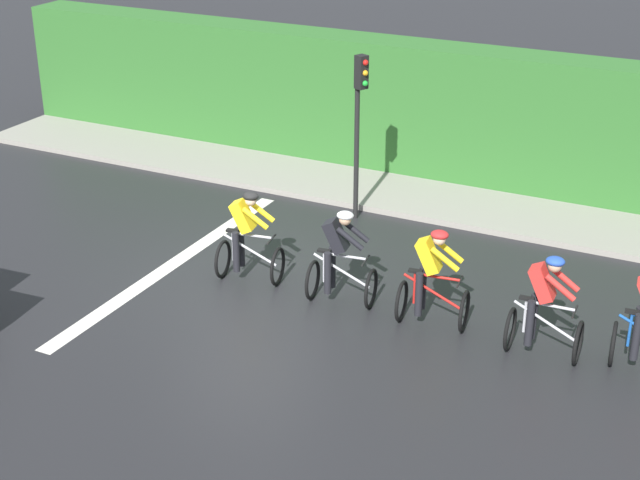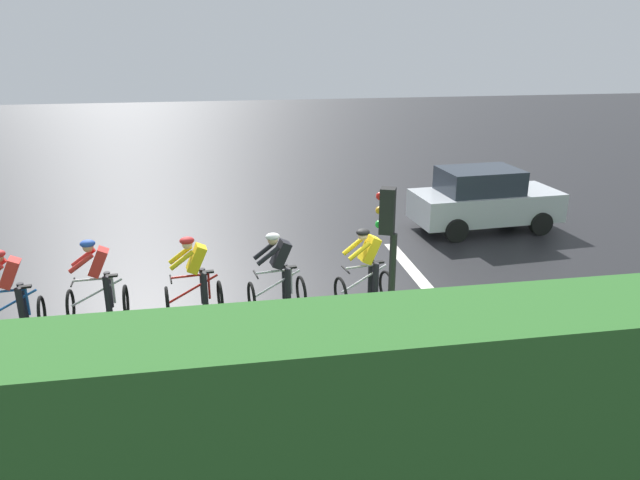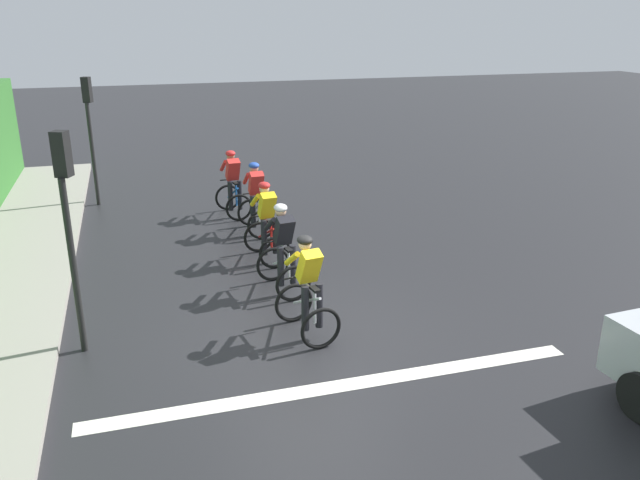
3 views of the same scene
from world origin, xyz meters
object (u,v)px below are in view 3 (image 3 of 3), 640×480
Objects in this scene: cyclist_mid at (267,224)px; traffic_light_near_crossing at (68,210)px; cyclist_lead at (233,185)px; cyclist_trailing at (308,290)px; cyclist_second at (256,200)px; cyclist_fourth at (283,251)px; traffic_light_far_junction at (90,121)px.

cyclist_mid is 0.50× the size of traffic_light_near_crossing.
cyclist_lead is 1.00× the size of cyclist_trailing.
cyclist_second is 0.50× the size of traffic_light_near_crossing.
cyclist_fourth is 0.50× the size of traffic_light_far_junction.
cyclist_mid is 3.41m from cyclist_trailing.
cyclist_mid is 1.00× the size of cyclist_trailing.
traffic_light_far_junction reaches higher than cyclist_mid.
traffic_light_near_crossing is at bearing -89.93° from traffic_light_far_junction.
traffic_light_far_junction is (-3.39, 8.80, 1.43)m from cyclist_trailing.
cyclist_mid is 6.57m from traffic_light_far_junction.
traffic_light_near_crossing is (-3.46, -2.84, 1.43)m from cyclist_mid.
cyclist_mid is 4.69m from traffic_light_near_crossing.
cyclist_lead and cyclist_fourth have the same top height.
traffic_light_far_junction is (-0.01, 8.24, 0.00)m from traffic_light_near_crossing.
traffic_light_far_junction reaches higher than cyclist_lead.
cyclist_second and cyclist_fourth have the same top height.
traffic_light_near_crossing is 1.00× the size of traffic_light_far_junction.
cyclist_lead is at bearing 101.19° from cyclist_second.
cyclist_second is (0.29, -1.49, 0.00)m from cyclist_lead.
cyclist_lead is 1.51m from cyclist_second.
traffic_light_far_junction reaches higher than cyclist_second.
cyclist_fourth is at bearing 19.62° from traffic_light_near_crossing.
traffic_light_near_crossing is at bearing -160.38° from cyclist_fourth.
cyclist_lead is at bearing 61.77° from traffic_light_near_crossing.
cyclist_mid is 1.62m from cyclist_fourth.
cyclist_trailing is (-0.04, -1.78, 0.00)m from cyclist_fourth.
cyclist_lead is 3.31m from cyclist_mid.
cyclist_fourth is at bearing -88.71° from cyclist_lead.
cyclist_second is 1.00× the size of cyclist_fourth.
traffic_light_far_junction reaches higher than cyclist_fourth.
cyclist_fourth is 3.89m from traffic_light_near_crossing.
cyclist_lead and cyclist_mid have the same top height.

